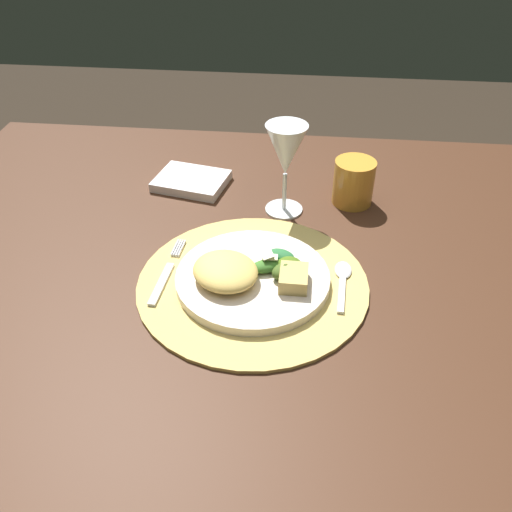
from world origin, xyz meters
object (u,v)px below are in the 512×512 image
spoon (343,277)px  wine_glass (286,153)px  dining_table (232,340)px  fork (166,274)px  napkin (191,181)px  dinner_plate (253,278)px  amber_tumbler (354,182)px

spoon → wine_glass: bearing=118.1°
dining_table → wine_glass: wine_glass is taller
fork → napkin: 0.30m
dinner_plate → wine_glass: size_ratio=1.40×
napkin → amber_tumbler: (0.32, -0.03, 0.03)m
spoon → dinner_plate: bearing=-170.2°
dinner_plate → napkin: 0.34m
dining_table → amber_tumbler: amber_tumbler is taller
spoon → amber_tumbler: bearing=84.8°
spoon → wine_glass: size_ratio=0.72×
wine_glass → dinner_plate: bearing=-98.8°
amber_tumbler → spoon: bearing=-95.2°
dinner_plate → spoon: bearing=9.8°
fork → amber_tumbler: amber_tumbler is taller
dinner_plate → amber_tumbler: (0.16, 0.27, 0.03)m
napkin → fork: bearing=-86.4°
dining_table → spoon: bearing=0.8°
dinner_plate → amber_tumbler: bearing=58.6°
fork → dinner_plate: bearing=-1.0°
dinner_plate → fork: (-0.14, 0.00, -0.01)m
dining_table → wine_glass: bearing=69.7°
dinner_plate → dining_table: bearing=151.4°
fork → wine_glass: wine_glass is taller
fork → spoon: spoon is taller
spoon → amber_tumbler: (0.02, 0.25, 0.04)m
dining_table → dinner_plate: size_ratio=5.20×
dinner_plate → fork: bearing=179.0°
fork → napkin: napkin is taller
dining_table → dinner_plate: (0.04, -0.02, 0.17)m
fork → napkin: size_ratio=1.22×
fork → amber_tumbler: bearing=41.2°
spoon → dining_table: bearing=-179.2°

